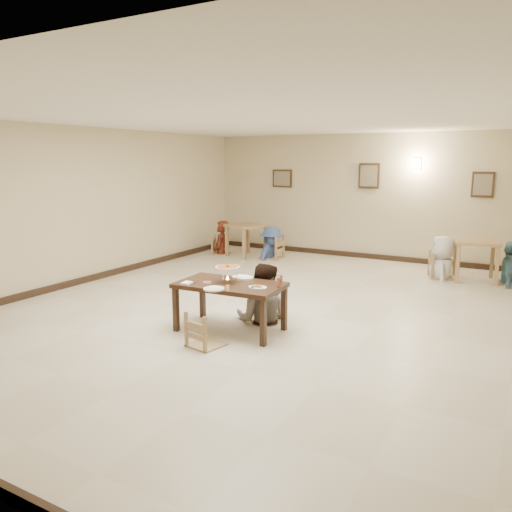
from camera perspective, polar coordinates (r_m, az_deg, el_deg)
The scene contains 30 objects.
floor at distance 8.09m, azimuth 1.35°, elevation -6.10°, with size 10.00×10.00×0.00m, color beige.
ceiling at distance 7.76m, azimuth 1.45°, elevation 15.60°, with size 10.00×10.00×0.00m, color white.
wall_back at distance 12.41m, azimuth 12.30°, elevation 6.64°, with size 10.00×10.00×0.00m, color beige.
wall_left at distance 10.27m, azimuth -18.86°, elevation 5.48°, with size 10.00×10.00×0.00m, color beige.
baseboard_back at distance 12.56m, azimuth 11.99°, elevation 0.07°, with size 8.00×0.06×0.12m, color black.
baseboard_left at distance 10.46m, azimuth -18.27°, elevation -2.39°, with size 0.06×10.00×0.12m, color black.
picture_a at distance 13.16m, azimuth 3.01°, elevation 8.84°, with size 0.55×0.04×0.45m.
picture_b at distance 12.32m, azimuth 12.78°, elevation 8.92°, with size 0.50×0.04×0.60m.
picture_c at distance 11.85m, azimuth 24.50°, elevation 7.43°, with size 0.45×0.04×0.55m.
wall_sconce at distance 12.05m, azimuth 17.94°, elevation 10.06°, with size 0.16×0.05×0.22m, color #FFD88C.
main_table at distance 6.95m, azimuth -2.98°, elevation -3.75°, with size 1.51×0.91×0.69m.
chair_far at distance 7.51m, azimuth 0.83°, elevation -3.68°, with size 0.44×0.44×0.95m.
chair_near at distance 6.45m, azimuth -5.77°, elevation -6.54°, with size 0.41×0.41×0.87m.
main_diner at distance 7.34m, azimuth 0.80°, elevation -0.84°, with size 0.85×0.66×1.74m, color gray.
curry_warmer at distance 6.95m, azimuth -3.29°, elevation -1.55°, with size 0.38×0.34×0.31m.
rice_plate_far at distance 7.20m, azimuth -1.52°, elevation -2.45°, with size 0.32×0.32×0.07m.
rice_plate_near at distance 6.60m, azimuth -4.84°, elevation -3.73°, with size 0.27×0.27×0.06m.
fried_plate at distance 6.64m, azimuth 0.18°, elevation -3.56°, with size 0.26×0.26×0.06m.
chili_dish at distance 6.97m, azimuth -5.62°, elevation -2.97°, with size 0.11×0.11×0.02m.
napkin_cutlery at distance 6.93m, azimuth -7.87°, elevation -3.09°, with size 0.15×0.23×0.03m.
drink_glass at distance 6.69m, azimuth 2.72°, elevation -2.94°, with size 0.08×0.08×0.17m.
bg_table_left at distance 12.40m, azimuth -1.14°, elevation 2.99°, with size 1.03×1.03×0.80m.
bg_table_right at distance 10.77m, azimuth 23.90°, elevation 0.92°, with size 0.95×0.95×0.81m.
bg_chair_ll at distance 12.72m, azimuth -4.01°, elevation 2.27°, with size 0.44×0.44×0.94m.
bg_chair_lr at distance 12.12m, azimuth 1.78°, elevation 2.18°, with size 0.50×0.50×1.07m.
bg_chair_rl at distance 10.80m, azimuth 20.53°, elevation 0.22°, with size 0.47×0.47×0.99m.
bg_chair_rr at distance 10.82m, azimuth 27.09°, elevation -0.58°, with size 0.41×0.41×0.88m.
bg_diner_a at distance 12.67m, azimuth -4.03°, elevation 4.04°, with size 0.63×0.41×1.73m, color #541D12.
bg_diner_b at distance 12.08m, azimuth 1.78°, elevation 3.36°, with size 1.01×0.58×1.57m, color #3B5894.
bg_diner_c at distance 10.75m, azimuth 20.66°, elevation 2.18°, with size 0.85×0.55×1.74m, color silver.
Camera 1 is at (3.60, -6.84, 2.35)m, focal length 35.00 mm.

